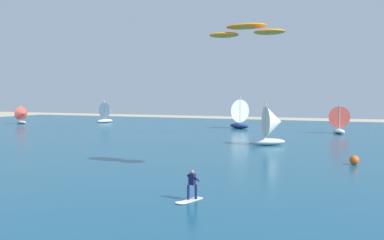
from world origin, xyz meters
The scene contains 9 objects.
ocean centered at (0.00, 51.61, 0.05)m, with size 160.00×90.00×0.10m, color navy.
kitesurfer centered at (1.20, 18.26, 0.70)m, with size 1.05×2.03×1.67m.
kite centered at (1.34, 28.21, 10.54)m, with size 5.99×2.38×0.89m.
sailboat_leading centered at (-41.51, 73.36, 2.25)m, with size 3.61×4.14×4.68m.
sailboat_mid_right centered at (-54.50, 63.35, 1.83)m, with size 3.36×2.97×3.77m.
sailboat_heeled_over centered at (-0.87, 46.38, 2.38)m, with size 4.47×4.00×4.98m.
sailboat_trailing centered at (-12.34, 69.20, 2.63)m, with size 4.96×4.59×5.51m.
sailboat_outermost centered at (4.49, 65.65, 2.17)m, with size 3.59×4.02×4.52m.
marker_buoy centered at (8.61, 34.95, 0.49)m, with size 0.78×0.78×0.78m, color #E55919.
Camera 1 is at (10.74, -3.56, 5.85)m, focal length 41.66 mm.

